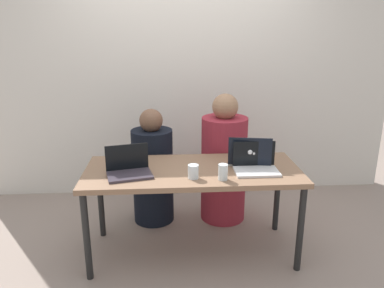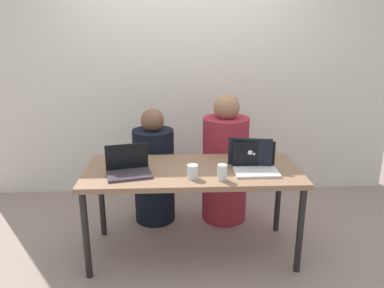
# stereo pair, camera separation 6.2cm
# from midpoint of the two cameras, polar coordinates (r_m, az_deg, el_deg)

# --- Properties ---
(ground_plane) EXTENTS (12.00, 12.00, 0.00)m
(ground_plane) POSITION_cam_midpoint_polar(r_m,az_deg,el_deg) (3.24, 0.63, -15.95)
(ground_plane) COLOR gray
(back_wall) EXTENTS (4.50, 0.10, 2.57)m
(back_wall) POSITION_cam_midpoint_polar(r_m,az_deg,el_deg) (4.03, -0.34, 10.28)
(back_wall) COLOR silver
(back_wall) RESTS_ON ground
(desk) EXTENTS (1.66, 0.71, 0.73)m
(desk) POSITION_cam_midpoint_polar(r_m,az_deg,el_deg) (2.93, 0.67, -5.02)
(desk) COLOR #856349
(desk) RESTS_ON ground
(person_on_left) EXTENTS (0.38, 0.38, 1.09)m
(person_on_left) POSITION_cam_midpoint_polar(r_m,az_deg,el_deg) (3.53, -5.30, -4.28)
(person_on_left) COLOR black
(person_on_left) RESTS_ON ground
(person_on_right) EXTENTS (0.47, 0.47, 1.22)m
(person_on_right) POSITION_cam_midpoint_polar(r_m,az_deg,el_deg) (3.54, 5.56, -3.24)
(person_on_right) COLOR maroon
(person_on_right) RESTS_ON ground
(laptop_back_right) EXTENTS (0.37, 0.30, 0.24)m
(laptop_back_right) POSITION_cam_midpoint_polar(r_m,az_deg,el_deg) (3.03, 9.32, -2.10)
(laptop_back_right) COLOR silver
(laptop_back_right) RESTS_ON desk
(laptop_front_left) EXTENTS (0.36, 0.29, 0.21)m
(laptop_front_left) POSITION_cam_midpoint_polar(r_m,az_deg,el_deg) (2.82, -9.04, -3.65)
(laptop_front_left) COLOR #3B333E
(laptop_front_left) RESTS_ON desk
(laptop_front_right) EXTENTS (0.33, 0.25, 0.21)m
(laptop_front_right) POSITION_cam_midpoint_polar(r_m,az_deg,el_deg) (2.89, 10.27, -3.27)
(laptop_front_right) COLOR silver
(laptop_front_right) RESTS_ON desk
(water_glass_right) EXTENTS (0.07, 0.07, 0.12)m
(water_glass_right) POSITION_cam_midpoint_polar(r_m,az_deg,el_deg) (2.69, 5.27, -4.48)
(water_glass_right) COLOR silver
(water_glass_right) RESTS_ON desk
(water_glass_center) EXTENTS (0.08, 0.08, 0.10)m
(water_glass_center) POSITION_cam_midpoint_polar(r_m,az_deg,el_deg) (2.71, 0.74, -4.36)
(water_glass_center) COLOR silver
(water_glass_center) RESTS_ON desk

